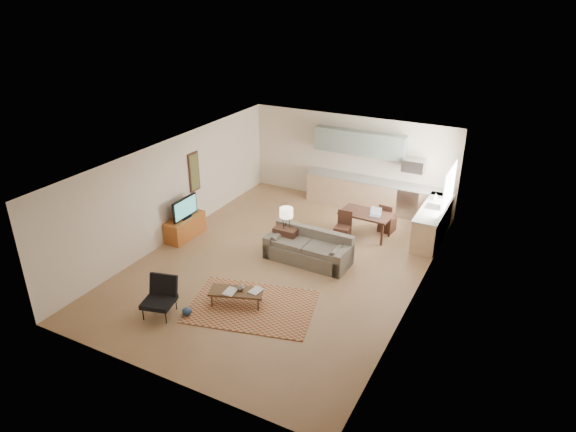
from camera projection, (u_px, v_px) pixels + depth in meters
The scene contains 25 objects.
room at pixel (282, 213), 12.07m from camera, with size 9.00×9.00×9.00m.
kitchen_counter_back at pixel (374, 195), 15.43m from camera, with size 4.26×0.64×0.92m, color tan, non-canonical shape.
kitchen_counter_right at pixel (432, 223), 13.63m from camera, with size 0.64×2.26×0.92m, color tan, non-canonical shape.
kitchen_range at pixel (410, 202), 14.98m from camera, with size 0.62×0.62×0.90m, color #A5A8AD.
kitchen_microwave at pixel (414, 166), 14.53m from camera, with size 0.62×0.40×0.35m, color #A5A8AD.
upper_cabinets at pixel (360, 143), 15.18m from camera, with size 2.80×0.34×0.70m, color gray.
window_right at pixel (449, 187), 13.05m from camera, with size 0.02×1.40×1.05m, color white.
wall_art_left at pixel (194, 172), 14.05m from camera, with size 0.06×0.42×1.10m, color olive, non-canonical shape.
triptych at pixel (348, 146), 15.54m from camera, with size 1.70×0.04×0.50m, color #F7E7C6, non-canonical shape.
rug at pixel (252, 306), 10.94m from camera, with size 2.61×1.81×0.02m, color brown.
sofa at pixel (308, 247), 12.57m from camera, with size 2.19×0.95×0.76m, color #61584B, non-canonical shape.
coffee_table at pixel (237, 297), 10.96m from camera, with size 1.14×0.45×0.35m, color #472F19, non-canonical shape.
book_a at pixel (225, 290), 10.87m from camera, with size 0.27×0.34×0.03m, color maroon.
book_b at pixel (252, 289), 10.92m from camera, with size 0.26×0.33×0.02m, color navy.
vase at pixel (241, 287), 10.88m from camera, with size 0.17×0.17×0.17m, color black.
armchair at pixel (159, 298), 10.52m from camera, with size 0.70×0.70×0.80m, color black, non-canonical shape.
tv_credenza at pixel (185, 227), 13.80m from camera, with size 0.48×1.24×0.57m, color #964A1A, non-canonical shape.
tv at pixel (185, 208), 13.54m from camera, with size 0.10×0.96×0.57m, color black, non-canonical shape.
console_table at pixel (286, 240), 13.00m from camera, with size 0.59×0.40×0.69m, color #371F17, non-canonical shape.
table_lamp at pixel (286, 218), 12.74m from camera, with size 0.34×0.34×0.55m, color beige, non-canonical shape.
dining_table at pixel (365, 224), 13.83m from camera, with size 1.35×0.77×0.68m, color #371F17, non-canonical shape.
dining_chair_near at pixel (343, 227), 13.53m from camera, with size 0.39×0.41×0.82m, color #371F17, non-canonical shape.
dining_chair_far at pixel (388, 217), 14.07m from camera, with size 0.40×0.41×0.83m, color #371F17, non-canonical shape.
laptop at pixel (375, 212), 13.46m from camera, with size 0.29×0.22×0.22m, color #A5A8AD, non-canonical shape.
soap_bottle at pixel (435, 197), 13.85m from camera, with size 0.10×0.10×0.19m, color #F7E7C6.
Camera 1 is at (5.18, -9.69, 6.35)m, focal length 32.00 mm.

